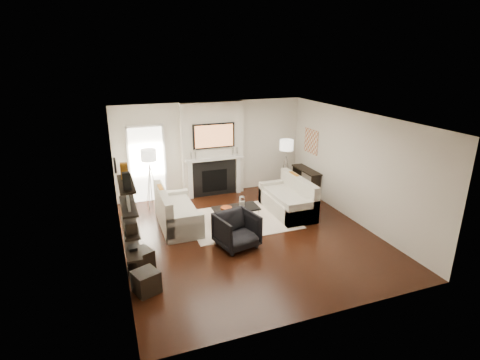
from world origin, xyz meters
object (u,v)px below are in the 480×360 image
object	(u,v)px
loveseat_right_base	(287,205)
ottoman_near	(141,260)
armchair	(237,229)
lamp_left_shade	(148,155)
loveseat_left_base	(178,217)
coffee_table	(236,208)
lamp_right_shade	(287,145)

from	to	relation	value
loveseat_right_base	ottoman_near	bearing A→B (deg)	-159.11
loveseat_right_base	armchair	size ratio (longest dim) A/B	2.19
loveseat_right_base	lamp_left_shade	size ratio (longest dim) A/B	4.50
loveseat_left_base	coffee_table	size ratio (longest dim) A/B	1.64
loveseat_left_base	armchair	distance (m)	1.76
loveseat_left_base	lamp_right_shade	xyz separation A→B (m)	(3.47, 1.20, 1.24)
lamp_right_shade	coffee_table	bearing A→B (deg)	-143.42
coffee_table	lamp_left_shade	world-z (taller)	lamp_left_shade
coffee_table	ottoman_near	distance (m)	2.74
ottoman_near	armchair	bearing A→B (deg)	6.20
loveseat_right_base	lamp_right_shade	distance (m)	1.97
loveseat_left_base	lamp_left_shade	world-z (taller)	lamp_left_shade
coffee_table	armchair	size ratio (longest dim) A/B	1.34
coffee_table	armchair	bearing A→B (deg)	-108.84
armchair	lamp_left_shade	bearing A→B (deg)	103.07
loveseat_right_base	lamp_left_shade	bearing A→B (deg)	153.79
armchair	lamp_left_shade	xyz separation A→B (m)	(-1.42, 2.86, 1.04)
coffee_table	lamp_right_shade	xyz separation A→B (m)	(2.12, 1.57, 1.05)
loveseat_left_base	ottoman_near	bearing A→B (deg)	-122.26
armchair	ottoman_near	distance (m)	2.06
ottoman_near	lamp_left_shade	bearing A→B (deg)	78.64
lamp_left_shade	coffee_table	bearing A→B (deg)	-45.15
lamp_right_shade	ottoman_near	bearing A→B (deg)	-147.63
lamp_left_shade	lamp_right_shade	bearing A→B (deg)	-3.24
loveseat_right_base	lamp_left_shade	xyz separation A→B (m)	(-3.26, 1.60, 1.24)
ottoman_near	coffee_table	bearing A→B (deg)	28.29
lamp_left_shade	lamp_right_shade	distance (m)	3.91
ottoman_near	loveseat_left_base	bearing A→B (deg)	57.74
coffee_table	armchair	world-z (taller)	armchair
coffee_table	lamp_right_shade	bearing A→B (deg)	36.58
coffee_table	ottoman_near	size ratio (longest dim) A/B	2.75
lamp_left_shade	armchair	bearing A→B (deg)	-63.68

